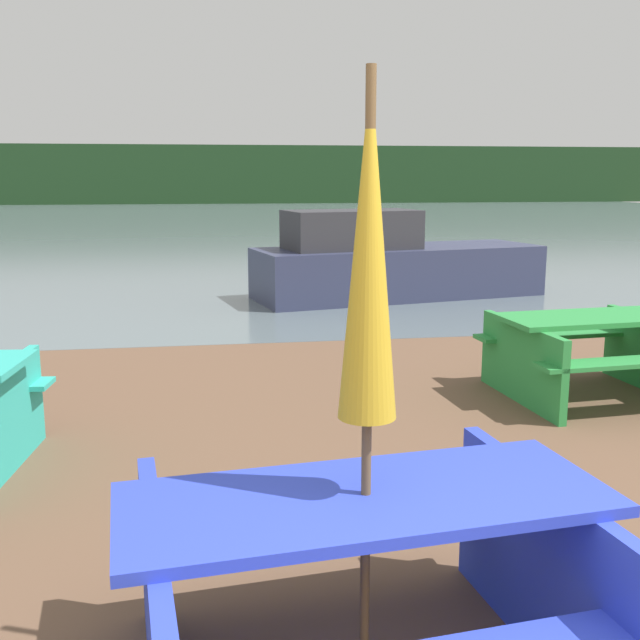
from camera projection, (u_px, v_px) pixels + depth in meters
water at (226, 220)px, 33.07m from camera, size 60.00×50.00×0.00m
far_treeline at (217, 174)px, 52.09m from camera, size 80.00×1.60×4.00m
picnic_table_blue at (365, 572)px, 2.80m from camera, size 1.95×1.57×0.79m
picnic_table_green at (590, 348)px, 6.57m from camera, size 1.70×1.51×0.73m
umbrella_gold at (369, 257)px, 2.57m from camera, size 0.21×0.21×2.29m
boat at (390, 264)px, 11.99m from camera, size 4.82×2.37×1.40m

